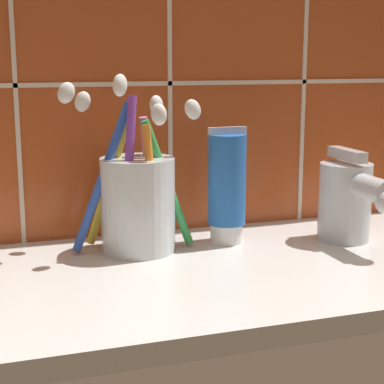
% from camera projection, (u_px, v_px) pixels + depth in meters
% --- Properties ---
extents(sink_counter, '(0.69, 0.30, 0.02)m').
position_uv_depth(sink_counter, '(195.00, 278.00, 0.63)').
color(sink_counter, silver).
rests_on(sink_counter, ground).
extents(tile_wall_backsplash, '(0.79, 0.02, 0.51)m').
position_uv_depth(tile_wall_backsplash, '(153.00, 28.00, 0.72)').
color(tile_wall_backsplash, '#AD471E').
rests_on(tile_wall_backsplash, ground).
extents(toothbrush_cup, '(0.15, 0.09, 0.19)m').
position_uv_depth(toothbrush_cup, '(137.00, 199.00, 0.68)').
color(toothbrush_cup, silver).
rests_on(toothbrush_cup, sink_counter).
extents(toothpaste_tube, '(0.04, 0.04, 0.13)m').
position_uv_depth(toothpaste_tube, '(227.00, 186.00, 0.71)').
color(toothpaste_tube, white).
rests_on(toothpaste_tube, sink_counter).
extents(sink_faucet, '(0.06, 0.12, 0.10)m').
position_uv_depth(sink_faucet, '(349.00, 199.00, 0.72)').
color(sink_faucet, silver).
rests_on(sink_faucet, sink_counter).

